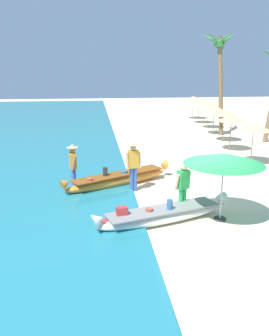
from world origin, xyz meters
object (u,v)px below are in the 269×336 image
(person_tourist_customer, at_px, (183,185))
(boat_white_foreground, at_px, (163,215))
(person_vendor_assistant, at_px, (73,163))
(palm_tree_leaning_seaward, at_px, (220,54))
(patio_umbrella_large, at_px, (224,159))
(boat_orange_midground, at_px, (118,179))
(person_vendor_hatted, at_px, (133,163))
(cooler_box, at_px, (111,225))

(person_tourist_customer, bearing_deg, boat_white_foreground, -140.95)
(person_vendor_assistant, bearing_deg, palm_tree_leaning_seaward, 48.40)
(person_vendor_assistant, relative_size, patio_umbrella_large, 0.74)
(boat_white_foreground, relative_size, patio_umbrella_large, 1.86)
(patio_umbrella_large, bearing_deg, boat_orange_midground, 128.59)
(person_vendor_hatted, relative_size, person_vendor_assistant, 1.09)
(person_vendor_hatted, bearing_deg, cooler_box, -107.06)
(person_vendor_assistant, xyz_separation_m, cooler_box, (1.19, -3.66, -0.83))
(boat_white_foreground, height_order, cooler_box, boat_white_foreground)
(boat_orange_midground, distance_m, person_vendor_hatted, 1.14)
(person_tourist_customer, relative_size, palm_tree_leaning_seaward, 0.25)
(person_vendor_hatted, height_order, patio_umbrella_large, patio_umbrella_large)
(person_vendor_hatted, relative_size, cooler_box, 3.72)
(person_tourist_customer, bearing_deg, person_vendor_assistant, 141.52)
(palm_tree_leaning_seaward, bearing_deg, boat_orange_midground, -126.09)
(cooler_box, bearing_deg, person_tourist_customer, 7.35)
(boat_orange_midground, distance_m, palm_tree_leaning_seaward, 12.89)
(patio_umbrella_large, bearing_deg, person_vendor_assistant, 143.10)
(boat_white_foreground, relative_size, palm_tree_leaning_seaward, 0.67)
(person_vendor_hatted, height_order, cooler_box, person_vendor_hatted)
(person_vendor_hatted, distance_m, cooler_box, 3.44)
(person_vendor_hatted, xyz_separation_m, person_vendor_assistant, (-2.16, 0.49, -0.09))
(person_vendor_assistant, distance_m, cooler_box, 3.94)
(boat_orange_midground, bearing_deg, cooler_box, -97.06)
(patio_umbrella_large, xyz_separation_m, cooler_box, (-3.24, -0.33, -1.73))
(person_tourist_customer, height_order, palm_tree_leaning_seaward, palm_tree_leaning_seaward)
(person_vendor_assistant, bearing_deg, boat_white_foreground, -50.72)
(boat_white_foreground, distance_m, cooler_box, 1.56)
(boat_orange_midground, relative_size, cooler_box, 8.72)
(boat_orange_midground, relative_size, patio_umbrella_large, 1.88)
(person_vendor_assistant, distance_m, patio_umbrella_large, 5.62)
(boat_white_foreground, height_order, patio_umbrella_large, patio_umbrella_large)
(person_tourist_customer, xyz_separation_m, cooler_box, (-2.24, -0.93, -0.77))
(person_vendor_assistant, xyz_separation_m, palm_tree_leaning_seaward, (8.71, 9.81, 4.07))
(boat_orange_midground, height_order, person_vendor_assistant, person_vendor_assistant)
(person_vendor_assistant, relative_size, palm_tree_leaning_seaward, 0.26)
(boat_orange_midground, relative_size, palm_tree_leaning_seaward, 0.67)
(person_vendor_hatted, bearing_deg, person_vendor_assistant, 167.22)
(person_vendor_hatted, bearing_deg, patio_umbrella_large, -51.33)
(person_vendor_hatted, relative_size, palm_tree_leaning_seaward, 0.29)
(cooler_box, bearing_deg, palm_tree_leaning_seaward, 45.61)
(boat_orange_midground, bearing_deg, person_vendor_hatted, -51.73)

